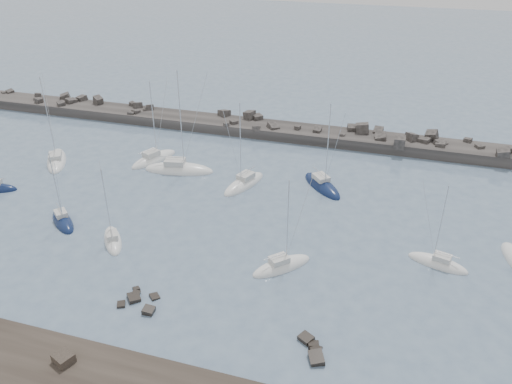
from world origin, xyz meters
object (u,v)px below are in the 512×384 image
sailboat_7 (282,266)px  sailboat_13 (63,221)px  sailboat_8 (322,186)px  sailboat_5 (113,241)px  sailboat_6 (244,184)px  sailboat_3 (154,160)px  sailboat_1 (57,161)px  sailboat_4 (179,170)px  sailboat_9 (438,264)px

sailboat_7 → sailboat_13: bearing=178.1°
sailboat_8 → sailboat_5: bearing=-135.6°
sailboat_7 → sailboat_5: bearing=-177.3°
sailboat_6 → sailboat_13: (-19.33, -16.65, -0.01)m
sailboat_3 → sailboat_8: 27.86m
sailboat_1 → sailboat_8: size_ratio=1.06×
sailboat_1 → sailboat_8: bearing=5.4°
sailboat_3 → sailboat_8: sailboat_3 is taller
sailboat_4 → sailboat_13: (-8.13, -18.14, -0.01)m
sailboat_9 → sailboat_13: (-46.47, -4.71, 0.01)m
sailboat_13 → sailboat_5: bearing=-13.2°
sailboat_3 → sailboat_6: size_ratio=1.01×
sailboat_5 → sailboat_1: bearing=140.0°
sailboat_4 → sailboat_6: size_ratio=1.23×
sailboat_1 → sailboat_9: 59.66m
sailboat_3 → sailboat_7: sailboat_3 is taller
sailboat_4 → sailboat_13: size_ratio=1.57×
sailboat_9 → sailboat_8: bearing=137.4°
sailboat_3 → sailboat_13: sailboat_3 is taller
sailboat_3 → sailboat_9: bearing=-19.7°
sailboat_6 → sailboat_8: size_ratio=0.99×
sailboat_4 → sailboat_8: size_ratio=1.22×
sailboat_4 → sailboat_6: 11.30m
sailboat_5 → sailboat_6: bearing=60.0°
sailboat_1 → sailboat_4: bearing=7.7°
sailboat_6 → sailboat_7: size_ratio=1.17×
sailboat_1 → sailboat_5: sailboat_1 is taller
sailboat_7 → sailboat_8: 20.46m
sailboat_6 → sailboat_3: bearing=167.2°
sailboat_5 → sailboat_8: sailboat_8 is taller
sailboat_1 → sailboat_6: size_ratio=1.06×
sailboat_3 → sailboat_5: size_ratio=1.35×
sailboat_4 → sailboat_5: bearing=-88.8°
sailboat_1 → sailboat_3: sailboat_1 is taller
sailboat_5 → sailboat_7: sailboat_7 is taller
sailboat_3 → sailboat_4: bearing=-22.7°
sailboat_8 → sailboat_9: (16.01, -14.73, -0.01)m
sailboat_8 → sailboat_9: sailboat_8 is taller
sailboat_4 → sailboat_1: bearing=-172.3°
sailboat_6 → sailboat_9: size_ratio=1.28×
sailboat_7 → sailboat_9: (16.93, 5.71, -0.01)m
sailboat_1 → sailboat_9: sailboat_1 is taller
sailboat_3 → sailboat_7: bearing=-38.5°
sailboat_5 → sailboat_9: size_ratio=0.96×
sailboat_7 → sailboat_9: size_ratio=1.09×
sailboat_1 → sailboat_7: bearing=-21.4°
sailboat_4 → sailboat_9: (38.34, -13.42, -0.02)m
sailboat_1 → sailboat_5: bearing=-40.0°
sailboat_9 → sailboat_13: sailboat_9 is taller
sailboat_5 → sailboat_6: sailboat_6 is taller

